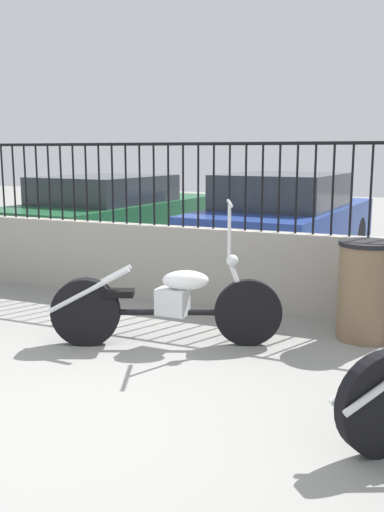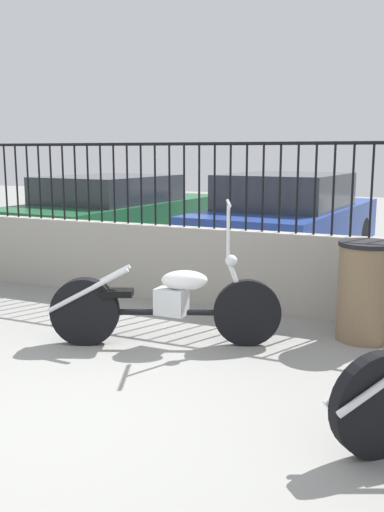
{
  "view_description": "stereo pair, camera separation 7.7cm",
  "coord_description": "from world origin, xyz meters",
  "px_view_note": "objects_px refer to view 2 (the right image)",
  "views": [
    {
      "loc": [
        2.25,
        -2.91,
        1.75
      ],
      "look_at": [
        -0.03,
        2.3,
        0.7
      ],
      "focal_mm": 40.0,
      "sensor_mm": 36.0,
      "label": 1
    },
    {
      "loc": [
        2.32,
        -2.88,
        1.75
      ],
      "look_at": [
        -0.03,
        2.3,
        0.7
      ],
      "focal_mm": 40.0,
      "sensor_mm": 36.0,
      "label": 2
    }
  ],
  "objects_px": {
    "motorcycle_black": "(154,305)",
    "car_green": "(115,213)",
    "trash_bin": "(366,291)",
    "car_blue": "(289,219)"
  },
  "relations": [
    {
      "from": "motorcycle_black",
      "to": "car_green",
      "type": "distance_m",
      "value": 5.07
    },
    {
      "from": "motorcycle_black",
      "to": "car_blue",
      "type": "distance_m",
      "value": 4.24
    },
    {
      "from": "car_green",
      "to": "car_blue",
      "type": "distance_m",
      "value": 3.08
    },
    {
      "from": "motorcycle_black",
      "to": "car_blue",
      "type": "xyz_separation_m",
      "value": [
        0.11,
        4.23,
        0.33
      ]
    },
    {
      "from": "motorcycle_black",
      "to": "car_blue",
      "type": "bearing_deg",
      "value": 65.54
    },
    {
      "from": "car_green",
      "to": "car_blue",
      "type": "relative_size",
      "value": 1.07
    },
    {
      "from": "motorcycle_black",
      "to": "car_green",
      "type": "height_order",
      "value": "car_green"
    },
    {
      "from": "motorcycle_black",
      "to": "trash_bin",
      "type": "relative_size",
      "value": 2.13
    },
    {
      "from": "car_blue",
      "to": "motorcycle_black",
      "type": "bearing_deg",
      "value": -177.24
    },
    {
      "from": "car_green",
      "to": "trash_bin",
      "type": "bearing_deg",
      "value": -119.2
    }
  ]
}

